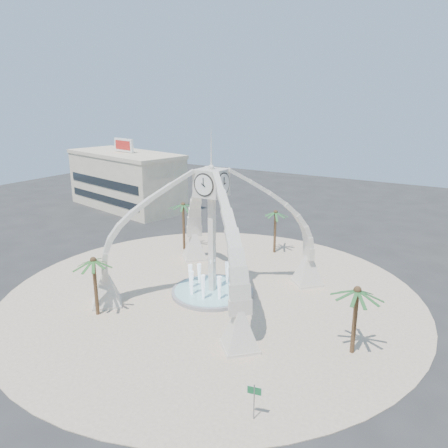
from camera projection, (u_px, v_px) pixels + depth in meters
The scene contains 10 objects.
ground at pixel (212, 294), 42.77m from camera, with size 140.00×140.00×0.00m, color #282828.
plaza at pixel (212, 293), 42.77m from camera, with size 40.00×40.00×0.06m, color beige.
clock_tower at pixel (212, 231), 40.97m from camera, with size 17.94×17.94×16.30m.
fountain at pixel (212, 291), 42.69m from camera, with size 8.00×8.00×3.62m.
building_nw at pixel (126, 180), 75.49m from camera, with size 23.75×13.73×11.90m.
palm_east at pixel (357, 291), 31.47m from camera, with size 4.37×4.37×5.83m.
palm_west at pixel (183, 205), 53.68m from camera, with size 3.83×3.83×6.51m.
palm_north at pixel (276, 213), 52.72m from camera, with size 3.95×3.95×5.81m.
palm_south at pixel (93, 261), 37.23m from camera, with size 3.51×3.51×5.82m.
street_sign at pixel (254, 395), 25.54m from camera, with size 0.87×0.23×2.43m.
Camera 1 is at (21.39, -32.85, 18.47)m, focal length 35.00 mm.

